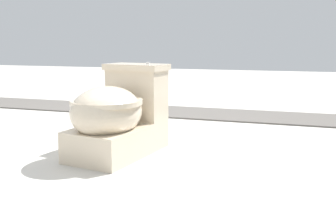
% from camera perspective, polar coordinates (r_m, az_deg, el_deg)
% --- Properties ---
extents(ground_plane, '(14.00, 14.00, 0.00)m').
position_cam_1_polar(ground_plane, '(2.38, -11.09, -6.56)').
color(ground_plane, beige).
extents(gravel_strip, '(0.56, 8.00, 0.01)m').
position_cam_1_polar(gravel_strip, '(3.49, 7.11, -1.33)').
color(gravel_strip, '#605B56').
rests_on(gravel_strip, ground).
extents(toilet, '(0.69, 0.48, 0.52)m').
position_cam_1_polar(toilet, '(2.24, -7.41, -1.66)').
color(toilet, beige).
rests_on(toilet, ground).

